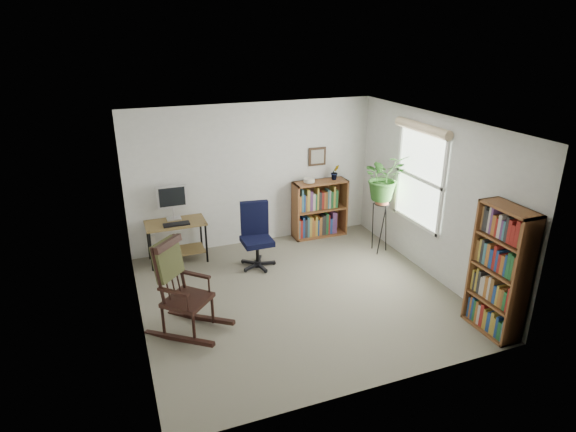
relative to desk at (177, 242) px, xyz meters
name	(u,v)px	position (x,y,z in m)	size (l,w,h in m)	color
floor	(298,295)	(1.39, -1.70, -0.33)	(4.20, 4.00, 0.00)	slate
ceiling	(300,124)	(1.39, -1.70, 2.07)	(4.20, 4.00, 0.00)	silver
wall_back	(254,175)	(1.39, 0.30, 0.87)	(4.20, 0.00, 2.40)	silver
wall_front	(378,287)	(1.39, -3.70, 0.87)	(4.20, 0.00, 2.40)	silver
wall_left	(132,239)	(-0.71, -1.70, 0.87)	(0.00, 4.00, 2.40)	silver
wall_right	(432,197)	(3.49, -1.70, 0.87)	(0.00, 4.00, 2.40)	silver
window	(419,179)	(3.45, -1.40, 1.07)	(0.12, 1.20, 1.50)	white
desk	(177,242)	(0.00, 0.00, 0.00)	(0.92, 0.51, 0.66)	olive
monitor	(172,203)	(0.00, 0.14, 0.61)	(0.46, 0.16, 0.56)	silver
keyboard	(176,224)	(0.00, -0.12, 0.34)	(0.40, 0.15, 0.03)	black
office_chair	(257,236)	(1.13, -0.65, 0.18)	(0.56, 0.56, 1.03)	black
rocking_chair	(187,288)	(-0.17, -2.00, 0.27)	(0.62, 1.04, 1.20)	black
low_bookshelf	(320,209)	(2.54, 0.12, 0.18)	(0.96, 0.32, 1.02)	brown
tall_bookshelf	(500,271)	(3.31, -3.30, 0.48)	(0.30, 0.71, 1.62)	brown
plant_stand	(380,224)	(3.19, -0.84, 0.16)	(0.27, 0.27, 0.99)	black
spider_plant	(385,155)	(3.19, -0.84, 1.32)	(1.69, 1.88, 1.46)	#2B5E21
potted_plant_small	(335,177)	(2.82, 0.13, 0.74)	(0.13, 0.24, 0.11)	#2B5E21
framed_picture	(317,157)	(2.54, 0.27, 1.09)	(0.32, 0.04, 0.32)	black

